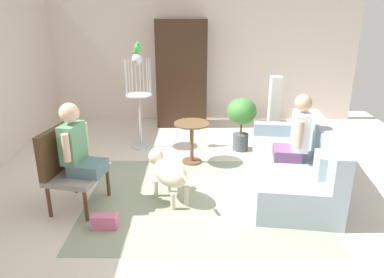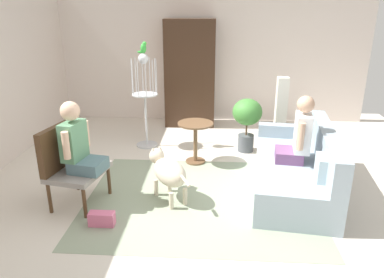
{
  "view_description": "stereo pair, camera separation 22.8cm",
  "coord_description": "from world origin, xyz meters",
  "px_view_note": "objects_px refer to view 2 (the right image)",
  "views": [
    {
      "loc": [
        -0.02,
        -4.28,
        2.28
      ],
      "look_at": [
        -0.06,
        -0.1,
        0.76
      ],
      "focal_mm": 34.21,
      "sensor_mm": 36.0,
      "label": 1
    },
    {
      "loc": [
        0.2,
        -4.27,
        2.28
      ],
      "look_at": [
        -0.06,
        -0.1,
        0.76
      ],
      "focal_mm": 34.21,
      "sensor_mm": 36.0,
      "label": 2
    }
  ],
  "objects_px": {
    "round_end_table": "(195,136)",
    "bird_cage_stand": "(145,98)",
    "couch": "(297,170)",
    "armoire_cabinet": "(190,74)",
    "parrot": "(143,48)",
    "column_lamp": "(281,113)",
    "dog": "(168,171)",
    "potted_plant": "(247,117)",
    "handbag": "(102,219)",
    "person_on_couch": "(299,135)",
    "armchair": "(68,160)",
    "person_on_armchair": "(78,143)"
  },
  "relations": [
    {
      "from": "armchair",
      "to": "person_on_couch",
      "type": "bearing_deg",
      "value": 9.38
    },
    {
      "from": "person_on_armchair",
      "to": "armoire_cabinet",
      "type": "bearing_deg",
      "value": 71.78
    },
    {
      "from": "column_lamp",
      "to": "handbag",
      "type": "relative_size",
      "value": 4.28
    },
    {
      "from": "armchair",
      "to": "parrot",
      "type": "relative_size",
      "value": 5.29
    },
    {
      "from": "person_on_armchair",
      "to": "bird_cage_stand",
      "type": "relative_size",
      "value": 0.53
    },
    {
      "from": "bird_cage_stand",
      "to": "armoire_cabinet",
      "type": "height_order",
      "value": "armoire_cabinet"
    },
    {
      "from": "bird_cage_stand",
      "to": "person_on_armchair",
      "type": "bearing_deg",
      "value": -101.87
    },
    {
      "from": "potted_plant",
      "to": "person_on_couch",
      "type": "bearing_deg",
      "value": -69.07
    },
    {
      "from": "column_lamp",
      "to": "parrot",
      "type": "bearing_deg",
      "value": -177.75
    },
    {
      "from": "couch",
      "to": "armchair",
      "type": "distance_m",
      "value": 2.87
    },
    {
      "from": "person_on_armchair",
      "to": "handbag",
      "type": "distance_m",
      "value": 0.93
    },
    {
      "from": "person_on_couch",
      "to": "column_lamp",
      "type": "relative_size",
      "value": 0.7
    },
    {
      "from": "round_end_table",
      "to": "bird_cage_stand",
      "type": "height_order",
      "value": "bird_cage_stand"
    },
    {
      "from": "parrot",
      "to": "armchair",
      "type": "bearing_deg",
      "value": -106.51
    },
    {
      "from": "dog",
      "to": "bird_cage_stand",
      "type": "bearing_deg",
      "value": 108.42
    },
    {
      "from": "person_on_armchair",
      "to": "parrot",
      "type": "height_order",
      "value": "parrot"
    },
    {
      "from": "armoire_cabinet",
      "to": "handbag",
      "type": "relative_size",
      "value": 7.34
    },
    {
      "from": "dog",
      "to": "armoire_cabinet",
      "type": "xyz_separation_m",
      "value": [
        0.06,
        3.12,
        0.65
      ]
    },
    {
      "from": "couch",
      "to": "potted_plant",
      "type": "relative_size",
      "value": 2.35
    },
    {
      "from": "person_on_armchair",
      "to": "parrot",
      "type": "relative_size",
      "value": 4.52
    },
    {
      "from": "potted_plant",
      "to": "column_lamp",
      "type": "xyz_separation_m",
      "value": [
        0.57,
        0.22,
        0.01
      ]
    },
    {
      "from": "potted_plant",
      "to": "bird_cage_stand",
      "type": "bearing_deg",
      "value": 175.4
    },
    {
      "from": "armchair",
      "to": "bird_cage_stand",
      "type": "xyz_separation_m",
      "value": [
        0.57,
        1.97,
        0.28
      ]
    },
    {
      "from": "parrot",
      "to": "column_lamp",
      "type": "relative_size",
      "value": 0.15
    },
    {
      "from": "person_on_armchair",
      "to": "bird_cage_stand",
      "type": "xyz_separation_m",
      "value": [
        0.42,
        2.0,
        0.05
      ]
    },
    {
      "from": "bird_cage_stand",
      "to": "round_end_table",
      "type": "bearing_deg",
      "value": -37.01
    },
    {
      "from": "handbag",
      "to": "potted_plant",
      "type": "bearing_deg",
      "value": 53.2
    },
    {
      "from": "couch",
      "to": "person_on_armchair",
      "type": "bearing_deg",
      "value": -169.16
    },
    {
      "from": "dog",
      "to": "potted_plant",
      "type": "height_order",
      "value": "potted_plant"
    },
    {
      "from": "round_end_table",
      "to": "person_on_couch",
      "type": "bearing_deg",
      "value": -32.4
    },
    {
      "from": "person_on_armchair",
      "to": "column_lamp",
      "type": "distance_m",
      "value": 3.4
    },
    {
      "from": "person_on_couch",
      "to": "round_end_table",
      "type": "xyz_separation_m",
      "value": [
        -1.33,
        0.85,
        -0.34
      ]
    },
    {
      "from": "bird_cage_stand",
      "to": "column_lamp",
      "type": "height_order",
      "value": "bird_cage_stand"
    },
    {
      "from": "person_on_couch",
      "to": "column_lamp",
      "type": "distance_m",
      "value": 1.61
    },
    {
      "from": "person_on_couch",
      "to": "bird_cage_stand",
      "type": "height_order",
      "value": "bird_cage_stand"
    },
    {
      "from": "column_lamp",
      "to": "armoire_cabinet",
      "type": "xyz_separation_m",
      "value": [
        -1.59,
        1.21,
        0.44
      ]
    },
    {
      "from": "person_on_couch",
      "to": "potted_plant",
      "type": "xyz_separation_m",
      "value": [
        -0.52,
        1.37,
        -0.19
      ]
    },
    {
      "from": "dog",
      "to": "parrot",
      "type": "height_order",
      "value": "parrot"
    },
    {
      "from": "armchair",
      "to": "bird_cage_stand",
      "type": "height_order",
      "value": "bird_cage_stand"
    },
    {
      "from": "armchair",
      "to": "column_lamp",
      "type": "distance_m",
      "value": 3.49
    },
    {
      "from": "person_on_couch",
      "to": "parrot",
      "type": "height_order",
      "value": "parrot"
    },
    {
      "from": "couch",
      "to": "armoire_cabinet",
      "type": "xyz_separation_m",
      "value": [
        -1.58,
        2.78,
        0.74
      ]
    },
    {
      "from": "parrot",
      "to": "armoire_cabinet",
      "type": "relative_size",
      "value": 0.09
    },
    {
      "from": "bird_cage_stand",
      "to": "potted_plant",
      "type": "height_order",
      "value": "bird_cage_stand"
    },
    {
      "from": "round_end_table",
      "to": "handbag",
      "type": "distance_m",
      "value": 2.06
    },
    {
      "from": "dog",
      "to": "column_lamp",
      "type": "height_order",
      "value": "column_lamp"
    },
    {
      "from": "round_end_table",
      "to": "parrot",
      "type": "height_order",
      "value": "parrot"
    },
    {
      "from": "person_on_couch",
      "to": "person_on_armchair",
      "type": "height_order",
      "value": "person_on_armchair"
    },
    {
      "from": "potted_plant",
      "to": "armoire_cabinet",
      "type": "bearing_deg",
      "value": 125.49
    },
    {
      "from": "bird_cage_stand",
      "to": "handbag",
      "type": "xyz_separation_m",
      "value": [
        -0.05,
        -2.46,
        -0.76
      ]
    }
  ]
}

